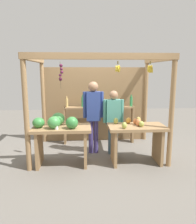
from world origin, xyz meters
name	(u,v)px	position (x,y,z in m)	size (l,w,h in m)	color
ground_plane	(97,152)	(0.00, 0.00, 0.00)	(12.00, 12.00, 0.00)	slate
market_stall	(96,96)	(0.00, 0.41, 1.32)	(2.95, 1.91, 2.26)	#99754C
fruit_counter_left	(60,132)	(-0.82, -0.68, 0.71)	(1.19, 0.69, 1.07)	#99754C
fruit_counter_right	(136,136)	(0.77, -0.67, 0.59)	(1.19, 0.65, 0.96)	#99754C
bottle_shelf_unit	(99,115)	(0.10, 0.68, 0.78)	(1.89, 0.22, 1.35)	#99754C
vendor_man	(93,111)	(-0.10, -0.05, 1.03)	(0.48, 0.23, 1.70)	#41397B
vendor_woman	(113,117)	(0.36, -0.14, 0.89)	(0.48, 0.20, 1.50)	#3B596D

